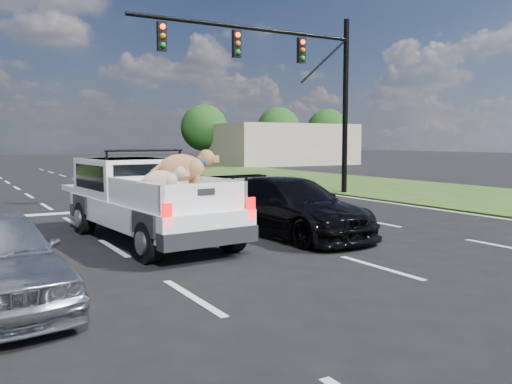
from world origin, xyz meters
The scene contains 10 objects.
ground centered at (0.00, 0.00, 0.00)m, with size 160.00×160.00×0.00m, color black.
road_markings centered at (0.00, 6.56, 0.01)m, with size 17.75×60.00×0.01m.
grass_shoulder_right centered at (13.00, 6.00, 0.03)m, with size 8.00×60.00×0.06m, color #244515.
traffic_signal centered at (7.20, 10.50, 4.73)m, with size 9.11×0.31×7.00m.
building_right centered at (22.00, 34.00, 1.80)m, with size 12.00×7.00×3.60m, color #B6A68B.
tree_far_d centered at (16.00, 38.00, 3.29)m, with size 4.20×4.20×5.40m.
tree_far_e centered at (24.00, 38.00, 3.29)m, with size 4.20×4.20×5.40m.
tree_far_f centered at (30.00, 38.00, 3.29)m, with size 4.20×4.20×5.40m.
pickup_truck centered at (-0.86, 4.49, 0.94)m, with size 2.35×5.46×1.99m.
black_coupe centered at (2.20, 3.44, 0.67)m, with size 1.86×4.58×1.33m, color black.
Camera 1 is at (-4.71, -6.83, 2.19)m, focal length 38.00 mm.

